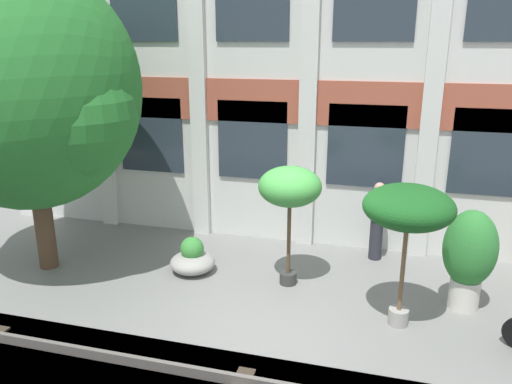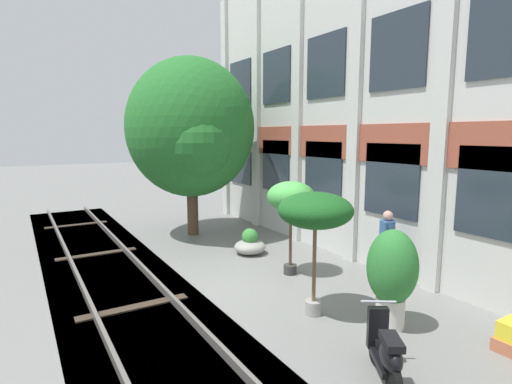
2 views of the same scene
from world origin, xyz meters
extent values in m
plane|color=slate|center=(0.00, 0.00, 0.00)|extent=(80.00, 80.00, 0.00)
cube|color=silver|center=(0.00, 3.35, 4.22)|extent=(14.41, 0.50, 8.45)
cube|color=#9E4C38|center=(0.00, 3.08, 3.10)|extent=(14.41, 0.06, 0.90)
cube|color=silver|center=(-7.21, 3.04, 4.22)|extent=(0.36, 0.16, 8.45)
cube|color=silver|center=(-4.80, 3.04, 4.22)|extent=(0.36, 0.16, 8.45)
cube|color=silver|center=(-2.40, 3.04, 4.22)|extent=(0.36, 0.16, 8.45)
cube|color=silver|center=(0.00, 3.04, 4.22)|extent=(0.36, 0.16, 8.45)
cube|color=silver|center=(2.40, 3.04, 4.22)|extent=(0.36, 0.16, 8.45)
cube|color=#28333D|center=(-6.01, 3.07, 2.25)|extent=(1.54, 0.04, 1.70)
cube|color=#28333D|center=(-3.60, 3.07, 2.25)|extent=(1.54, 0.04, 1.70)
cube|color=#28333D|center=(-1.20, 3.07, 2.25)|extent=(1.54, 0.04, 1.70)
cube|color=#28333D|center=(1.20, 3.07, 2.25)|extent=(1.54, 0.04, 1.70)
cube|color=#28333D|center=(3.60, 3.07, 2.25)|extent=(1.54, 0.04, 1.70)
cube|color=#28333D|center=(-6.01, 3.07, 5.15)|extent=(1.54, 0.04, 1.70)
cube|color=#605B56|center=(0.00, -1.91, 0.07)|extent=(22.41, 0.07, 0.15)
cylinder|color=#4C3826|center=(-4.70, 0.53, 1.14)|extent=(0.36, 0.36, 2.29)
ellipsoid|color=#236B28|center=(-4.70, 0.53, 3.51)|extent=(4.09, 4.09, 4.43)
sphere|color=#236B28|center=(-3.68, 0.33, 3.06)|extent=(2.25, 2.25, 2.25)
cylinder|color=beige|center=(3.08, 0.99, 0.26)|extent=(0.49, 0.49, 0.53)
ellipsoid|color=#2D7A33|center=(3.08, 0.99, 1.08)|extent=(0.86, 0.86, 1.30)
ellipsoid|color=gray|center=(-1.84, 1.05, 0.20)|extent=(0.87, 0.87, 0.39)
sphere|color=#388438|center=(-1.84, 1.05, 0.49)|extent=(0.45, 0.45, 0.45)
cylinder|color=gray|center=(2.02, 0.16, 0.13)|extent=(0.31, 0.31, 0.26)
cylinder|color=brown|center=(2.02, 0.16, 1.05)|extent=(0.07, 0.07, 1.57)
ellipsoid|color=#19561E|center=(2.02, 0.16, 1.97)|extent=(1.35, 1.35, 0.65)
cylinder|color=#333333|center=(0.05, 1.06, 0.11)|extent=(0.31, 0.31, 0.22)
cylinder|color=#4C3826|center=(0.05, 1.06, 0.98)|extent=(0.07, 0.07, 1.52)
ellipsoid|color=#388438|center=(0.05, 1.06, 1.88)|extent=(1.12, 1.12, 0.70)
cylinder|color=#282833|center=(1.55, 2.62, 0.45)|extent=(0.26, 0.26, 0.89)
cylinder|color=#33598C|center=(1.55, 2.62, 1.15)|extent=(0.34, 0.34, 0.52)
sphere|color=tan|center=(1.55, 2.62, 1.52)|extent=(0.22, 0.22, 0.22)
cylinder|color=#33598C|center=(1.45, 2.81, 1.18)|extent=(0.09, 0.09, 0.47)
cylinder|color=#33598C|center=(1.66, 2.42, 1.18)|extent=(0.09, 0.09, 0.47)
camera|label=1|loc=(1.67, -7.17, 4.33)|focal=35.00mm
camera|label=2|loc=(7.46, -4.37, 3.33)|focal=28.00mm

